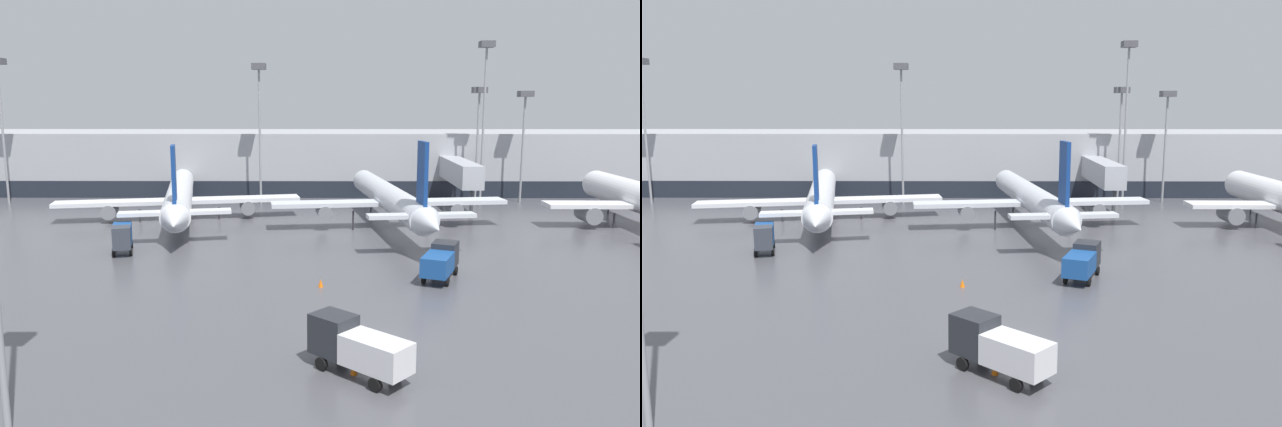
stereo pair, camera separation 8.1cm
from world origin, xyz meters
The scene contains 13 objects.
ground_plane centered at (0.00, 0.00, 0.00)m, with size 320.00×320.00×0.00m, color #4C4C51.
terminal_building centered at (0.07, 61.91, 4.50)m, with size 160.00×31.09×9.00m.
parked_jet_2 centered at (-19.62, 37.64, 2.67)m, with size 27.82×37.02×9.45m.
parked_jet_4 centered at (4.15, 32.91, 3.23)m, with size 25.60×35.59×10.08m.
service_truck_0 centered at (-21.16, 21.50, 1.55)m, with size 2.87×5.16×2.65m.
service_truck_1 centered at (6.04, 13.06, 1.49)m, with size 3.79×5.64×2.60m.
service_truck_2 centered at (-1.30, -4.08, 1.55)m, with size 5.26×5.06×2.78m.
traffic_cone_0 centered at (-3.17, 10.89, 0.30)m, with size 0.39×0.39×0.59m.
traffic_cone_3 centered at (-1.43, -4.06, 0.32)m, with size 0.37×0.37×0.63m.
apron_light_mast_0 centered at (-11.36, 48.96, 14.46)m, with size 1.80×1.80×18.32m.
apron_light_mast_1 centered at (23.75, 50.64, 12.02)m, with size 1.80×1.80×14.86m.
apron_light_mast_3 centered at (17.91, 48.91, 16.33)m, with size 1.80×1.80×21.08m.
apron_light_mast_5 centered at (17.80, 51.24, 12.39)m, with size 1.80×1.80×15.37m.
Camera 1 is at (-2.94, -33.36, 13.47)m, focal length 35.00 mm.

